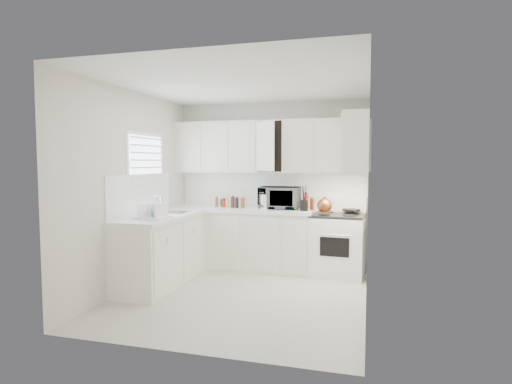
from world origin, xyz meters
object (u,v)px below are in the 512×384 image
(stove, at_px, (338,236))
(dish_rack, at_px, (152,209))
(rice_cooker, at_px, (266,200))
(utensil_crock, at_px, (304,198))
(tea_kettle, at_px, (325,204))
(microwave, at_px, (280,195))

(stove, distance_m, dish_rack, 2.67)
(rice_cooker, bearing_deg, utensil_crock, -13.28)
(dish_rack, bearing_deg, rice_cooker, 58.73)
(tea_kettle, bearing_deg, rice_cooker, 162.33)
(stove, relative_size, microwave, 1.92)
(tea_kettle, xyz_separation_m, microwave, (-0.72, 0.28, 0.09))
(tea_kettle, xyz_separation_m, utensil_crock, (-0.31, 0.08, 0.08))
(utensil_crock, bearing_deg, tea_kettle, -14.94)
(microwave, distance_m, utensil_crock, 0.46)
(tea_kettle, height_order, utensil_crock, utensil_crock)
(stove, height_order, rice_cooker, rice_cooker)
(rice_cooker, bearing_deg, microwave, 18.27)
(tea_kettle, xyz_separation_m, dish_rack, (-2.03, -1.26, 0.00))
(rice_cooker, height_order, dish_rack, rice_cooker)
(tea_kettle, bearing_deg, dish_rack, -153.21)
(stove, relative_size, tea_kettle, 4.43)
(stove, bearing_deg, utensil_crock, -166.73)
(stove, height_order, microwave, microwave)
(microwave, height_order, utensil_crock, microwave)
(tea_kettle, distance_m, microwave, 0.77)
(stove, xyz_separation_m, rice_cooker, (-1.09, 0.05, 0.50))
(stove, distance_m, rice_cooker, 1.20)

